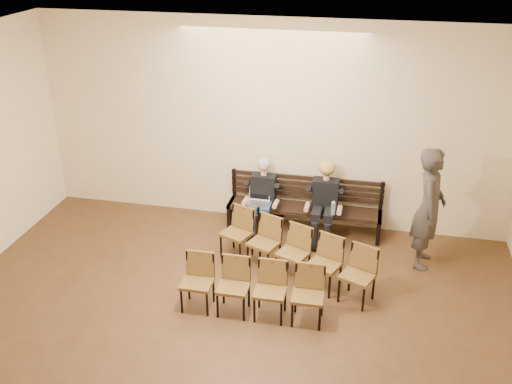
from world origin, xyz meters
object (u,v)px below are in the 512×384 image
laptop (258,204)px  chair_row_back (293,254)px  water_bottle (333,215)px  passerby (430,200)px  bag (271,217)px  chair_row_front (252,290)px  bench (303,219)px  seated_man (262,198)px  seated_woman (324,204)px

laptop → chair_row_back: (0.78, -1.14, -0.17)m
water_bottle → passerby: (1.43, -0.21, 0.53)m
bag → chair_row_front: bearing=-85.1°
bag → chair_row_back: size_ratio=0.15×
water_bottle → bag: (-1.10, 0.49, -0.43)m
bench → seated_man: seated_man is taller
bench → bag: (-0.58, 0.10, -0.09)m
bench → seated_woman: bearing=-19.0°
chair_row_back → water_bottle: bearing=87.2°
water_bottle → passerby: bearing=-8.3°
passerby → chair_row_front: bearing=135.1°
seated_woman → chair_row_front: bearing=-107.3°
bench → water_bottle: water_bottle is taller
bag → chair_row_back: bearing=-67.7°
laptop → chair_row_back: bearing=-57.9°
seated_woman → laptop: seated_woman is taller
seated_man → water_bottle: 1.24m
seated_woman → passerby: (1.59, -0.48, 0.48)m
seated_woman → water_bottle: (0.17, -0.27, -0.05)m
seated_man → seated_woman: bearing=0.0°
chair_row_front → passerby: bearing=37.3°
bag → chair_row_front: size_ratio=0.19×
laptop → passerby: passerby is taller
chair_row_back → seated_woman: bearing=98.7°
seated_woman → passerby: bearing=-16.8°
bench → seated_woman: seated_woman is taller
laptop → water_bottle: (1.25, -0.11, -0.01)m
seated_woman → laptop: size_ratio=3.45×
laptop → water_bottle: laptop is taller
bench → chair_row_back: bearing=-88.4°
seated_man → bag: 0.54m
seated_woman → bag: bearing=166.7°
water_bottle → laptop: bearing=174.8°
seated_woman → chair_row_front: (-0.71, -2.29, -0.22)m
laptop → bag: bearing=65.1°
chair_row_front → seated_woman: bearing=71.9°
chair_row_back → chair_row_front: bearing=-90.0°
laptop → chair_row_front: bearing=-82.3°
seated_man → seated_woman: 1.04m
passerby → seated_man: bearing=86.7°
bench → seated_man: bearing=-170.2°
laptop → chair_row_back: 1.39m
laptop → seated_man: bearing=71.5°
bench → seated_woman: 0.54m
laptop → passerby: 2.75m
seated_woman → bag: 1.07m
bench → passerby: size_ratio=1.18×
bench → laptop: size_ratio=7.30×
chair_row_front → chair_row_back: (0.40, 0.99, 0.01)m
bench → chair_row_back: (0.04, -1.42, 0.18)m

